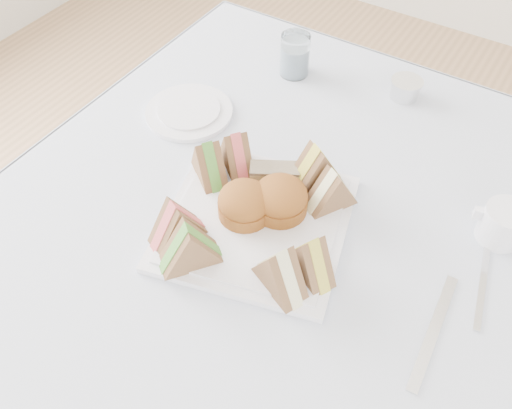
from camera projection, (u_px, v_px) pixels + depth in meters
The scene contains 21 objects.
floor at pixel (286, 397), 1.45m from camera, with size 4.00×4.00×0.00m, color #9E7751.
table at pixel (293, 331), 1.17m from camera, with size 0.90×0.90×0.74m, color brown.
tablecloth at pixel (305, 223), 0.88m from camera, with size 1.02×1.02×0.01m, color silver.
serving_plate at pixel (256, 222), 0.87m from camera, with size 0.29×0.29×0.01m, color white.
sandwich_fl_a at pixel (176, 221), 0.82m from camera, with size 0.09×0.04×0.08m, color olive, non-canonical shape.
sandwich_fl_b at pixel (189, 244), 0.79m from camera, with size 0.09×0.04×0.08m, color olive, non-canonical shape.
sandwich_fr_a at pixel (311, 256), 0.78m from camera, with size 0.09×0.04×0.08m, color olive, non-canonical shape.
sandwich_fr_b at pixel (280, 268), 0.76m from camera, with size 0.09×0.04×0.08m, color olive, non-canonical shape.
sandwich_bl_a at pixel (208, 160), 0.90m from camera, with size 0.09×0.04×0.08m, color olive, non-canonical shape.
sandwich_bl_b at pixel (236, 150), 0.92m from camera, with size 0.09×0.04×0.08m, color olive, non-canonical shape.
sandwich_br_a at pixel (332, 188), 0.86m from camera, with size 0.09×0.04×0.08m, color olive, non-canonical shape.
sandwich_br_b at pixel (315, 166), 0.89m from camera, with size 0.10×0.05×0.09m, color olive, non-canonical shape.
scone_left at pixel (245, 203), 0.85m from camera, with size 0.09×0.09×0.06m, color #945B21.
scone_right at pixel (280, 198), 0.86m from camera, with size 0.09×0.09×0.06m, color #945B21.
pastry_slice at pixel (275, 175), 0.91m from camera, with size 0.08×0.03×0.04m, color #D3BD71.
side_plate at pixel (189, 112), 1.06m from camera, with size 0.17×0.17×0.01m, color white.
water_glass at pixel (295, 55), 1.11m from camera, with size 0.06×0.06×0.09m, color white.
tea_strainer at pixel (405, 90), 1.08m from camera, with size 0.06×0.06×0.04m, color silver.
knife at pixel (433, 331), 0.75m from camera, with size 0.02×0.20×0.00m, color silver.
fork at pixel (483, 281), 0.80m from camera, with size 0.01×0.18×0.00m, color silver.
creamer_jug at pixel (503, 224), 0.84m from camera, with size 0.07×0.07×0.06m, color white.
Camera 1 is at (0.23, -0.51, 1.43)m, focal length 38.00 mm.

